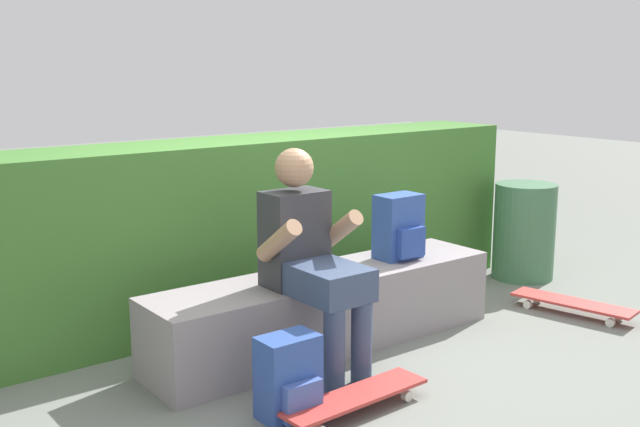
{
  "coord_description": "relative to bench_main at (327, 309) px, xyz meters",
  "views": [
    {
      "loc": [
        -2.62,
        -3.04,
        1.65
      ],
      "look_at": [
        0.08,
        0.48,
        0.76
      ],
      "focal_mm": 42.8,
      "sensor_mm": 36.0,
      "label": 1
    }
  ],
  "objects": [
    {
      "name": "hedge_row",
      "position": [
        0.07,
        0.84,
        0.35
      ],
      "size": [
        4.08,
        0.6,
        1.15
      ],
      "color": "#3F742E",
      "rests_on": "ground"
    },
    {
      "name": "ground_plane",
      "position": [
        0.0,
        -0.31,
        -0.22
      ],
      "size": [
        24.0,
        24.0,
        0.0
      ],
      "primitive_type": "plane",
      "color": "slate"
    },
    {
      "name": "bench_main",
      "position": [
        0.0,
        0.0,
        0.0
      ],
      "size": [
        2.22,
        0.5,
        0.44
      ],
      "color": "gray",
      "rests_on": "ground"
    },
    {
      "name": "skateboard_near_person",
      "position": [
        -0.43,
        -0.76,
        -0.15
      ],
      "size": [
        0.81,
        0.23,
        0.09
      ],
      "color": "#BC3833",
      "rests_on": "ground"
    },
    {
      "name": "backpack_on_bench",
      "position": [
        0.56,
        -0.01,
        0.42
      ],
      "size": [
        0.28,
        0.23,
        0.4
      ],
      "color": "#2D4C99",
      "rests_on": "bench_main"
    },
    {
      "name": "backpack_on_ground",
      "position": [
        -0.71,
        -0.62,
        -0.03
      ],
      "size": [
        0.28,
        0.23,
        0.4
      ],
      "color": "#2D4C99",
      "rests_on": "ground"
    },
    {
      "name": "trash_bin",
      "position": [
        2.09,
        0.22,
        0.14
      ],
      "size": [
        0.46,
        0.46,
        0.73
      ],
      "color": "#3D6B47",
      "rests_on": "ground"
    },
    {
      "name": "person_skater",
      "position": [
        -0.28,
        -0.22,
        0.42
      ],
      "size": [
        0.49,
        0.62,
        1.19
      ],
      "color": "#333338",
      "rests_on": "ground"
    },
    {
      "name": "skateboard_beside_bench",
      "position": [
        1.63,
        -0.55,
        -0.15
      ],
      "size": [
        0.36,
        0.82,
        0.09
      ],
      "color": "#BC3833",
      "rests_on": "ground"
    }
  ]
}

